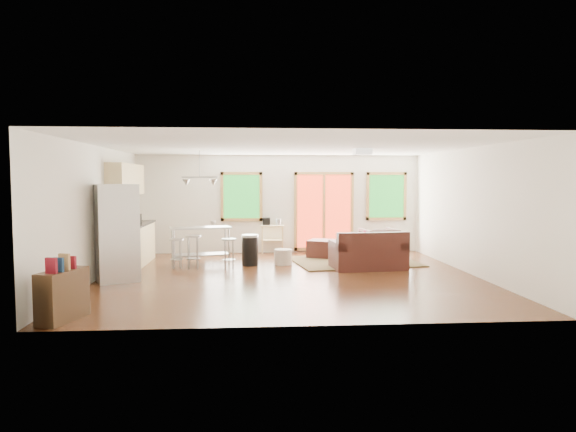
{
  "coord_description": "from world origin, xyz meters",
  "views": [
    {
      "loc": [
        -0.77,
        -10.15,
        1.93
      ],
      "look_at": [
        0.0,
        0.3,
        1.2
      ],
      "focal_mm": 32.0,
      "sensor_mm": 36.0,
      "label": 1
    }
  ],
  "objects": [
    {
      "name": "coffee_table",
      "position": [
        1.88,
        1.73,
        0.32
      ],
      "size": [
        0.97,
        0.63,
        0.37
      ],
      "rotation": [
        0.0,
        0.0,
        -0.09
      ],
      "color": "#3A2615",
      "rests_on": "floor"
    },
    {
      "name": "armchair",
      "position": [
        2.42,
        2.34,
        0.41
      ],
      "size": [
        0.91,
        0.86,
        0.83
      ],
      "primitive_type": "imported",
      "rotation": [
        0.0,
        0.0,
        3.29
      ],
      "color": "black",
      "rests_on": "floor"
    },
    {
      "name": "pouf",
      "position": [
        -0.03,
        1.48,
        0.18
      ],
      "size": [
        0.47,
        0.47,
        0.35
      ],
      "primitive_type": "cylinder",
      "rotation": [
        0.0,
        0.0,
        0.19
      ],
      "color": "beige",
      "rests_on": "floor"
    },
    {
      "name": "vase",
      "position": [
        1.94,
        1.83,
        0.52
      ],
      "size": [
        0.24,
        0.25,
        0.33
      ],
      "rotation": [
        0.0,
        0.0,
        -0.31
      ],
      "color": "silver",
      "rests_on": "coffee_table"
    },
    {
      "name": "floor",
      "position": [
        0.0,
        0.0,
        -0.01
      ],
      "size": [
        7.5,
        7.0,
        0.02
      ],
      "primitive_type": "cube",
      "color": "#3A1E0F",
      "rests_on": "ground"
    },
    {
      "name": "bar_stool_c",
      "position": [
        -1.24,
        0.97,
        0.5
      ],
      "size": [
        0.32,
        0.32,
        0.67
      ],
      "rotation": [
        0.0,
        0.0,
        0.01
      ],
      "color": "#B7BABC",
      "rests_on": "floor"
    },
    {
      "name": "right_wall",
      "position": [
        3.76,
        0.0,
        1.3
      ],
      "size": [
        0.02,
        7.0,
        2.6
      ],
      "primitive_type": "cube",
      "color": "silver",
      "rests_on": "ground"
    },
    {
      "name": "front_wall",
      "position": [
        0.0,
        -3.51,
        1.3
      ],
      "size": [
        7.5,
        0.02,
        2.6
      ],
      "primitive_type": "cube",
      "color": "silver",
      "rests_on": "ground"
    },
    {
      "name": "left_wall",
      "position": [
        -3.76,
        0.0,
        1.3
      ],
      "size": [
        0.02,
        7.0,
        2.6
      ],
      "primitive_type": "cube",
      "color": "silver",
      "rests_on": "ground"
    },
    {
      "name": "bookshelf",
      "position": [
        -3.35,
        -3.0,
        0.37
      ],
      "size": [
        0.53,
        0.85,
        0.93
      ],
      "rotation": [
        0.0,
        0.0,
        -0.31
      ],
      "color": "#3A2615",
      "rests_on": "floor"
    },
    {
      "name": "cup",
      "position": [
        -1.6,
        1.3,
        1.01
      ],
      "size": [
        0.13,
        0.11,
        0.11
      ],
      "primitive_type": "imported",
      "rotation": [
        0.0,
        0.0,
        -0.23
      ],
      "color": "white",
      "rests_on": "island"
    },
    {
      "name": "book",
      "position": [
        1.91,
        1.75,
        0.54
      ],
      "size": [
        0.21,
        0.05,
        0.28
      ],
      "primitive_type": "imported",
      "rotation": [
        0.0,
        0.0,
        0.13
      ],
      "color": "maroon",
      "rests_on": "coffee_table"
    },
    {
      "name": "cabinets",
      "position": [
        -3.49,
        1.7,
        0.93
      ],
      "size": [
        0.64,
        2.24,
        2.3
      ],
      "color": "#CFB67D",
      "rests_on": "floor"
    },
    {
      "name": "back_wall",
      "position": [
        0.0,
        3.51,
        1.3
      ],
      "size": [
        7.5,
        0.02,
        2.6
      ],
      "primitive_type": "cube",
      "color": "silver",
      "rests_on": "ground"
    },
    {
      "name": "island",
      "position": [
        -1.92,
        1.66,
        0.59
      ],
      "size": [
        1.45,
        0.85,
        0.86
      ],
      "rotation": [
        0.0,
        0.0,
        0.24
      ],
      "color": "#B7BABC",
      "rests_on": "floor"
    },
    {
      "name": "kitchen_cart",
      "position": [
        -0.21,
        3.35,
        0.65
      ],
      "size": [
        0.64,
        0.44,
        0.94
      ],
      "rotation": [
        0.0,
        0.0,
        -0.06
      ],
      "color": "#CFB67D",
      "rests_on": "floor"
    },
    {
      "name": "refrigerator",
      "position": [
        -3.32,
        -0.16,
        0.93
      ],
      "size": [
        0.97,
        0.96,
        1.86
      ],
      "rotation": [
        0.0,
        0.0,
        0.42
      ],
      "color": "#B7BABC",
      "rests_on": "floor"
    },
    {
      "name": "bar_stool_a",
      "position": [
        -2.39,
        1.17,
        0.48
      ],
      "size": [
        0.39,
        0.39,
        0.65
      ],
      "rotation": [
        0.0,
        0.0,
        0.32
      ],
      "color": "#B7BABC",
      "rests_on": "floor"
    },
    {
      "name": "bar_stool_b",
      "position": [
        -2.02,
        1.07,
        0.55
      ],
      "size": [
        0.35,
        0.35,
        0.74
      ],
      "rotation": [
        0.0,
        0.0,
        -0.01
      ],
      "color": "#B7BABC",
      "rests_on": "floor"
    },
    {
      "name": "ottoman",
      "position": [
        1.03,
        2.47,
        0.22
      ],
      "size": [
        0.88,
        0.88,
        0.44
      ],
      "primitive_type": "cube",
      "rotation": [
        0.0,
        0.0,
        -0.41
      ],
      "color": "black",
      "rests_on": "floor"
    },
    {
      "name": "loveseat",
      "position": [
        1.79,
        0.77,
        0.33
      ],
      "size": [
        1.64,
        1.02,
        0.83
      ],
      "rotation": [
        0.0,
        0.0,
        0.09
      ],
      "color": "black",
      "rests_on": "floor"
    },
    {
      "name": "rug",
      "position": [
        1.67,
        1.74,
        0.01
      ],
      "size": [
        3.08,
        2.54,
        0.03
      ],
      "primitive_type": "cube",
      "rotation": [
        0.0,
        0.0,
        0.15
      ],
      "color": "#3E5934",
      "rests_on": "floor"
    },
    {
      "name": "window_right",
      "position": [
        2.9,
        3.46,
        1.5
      ],
      "size": [
        1.1,
        0.05,
        1.3
      ],
      "color": "#175A1B",
      "rests_on": "back_wall"
    },
    {
      "name": "french_doors",
      "position": [
        1.2,
        3.46,
        1.1
      ],
      "size": [
        1.6,
        0.05,
        2.1
      ],
      "color": "red",
      "rests_on": "back_wall"
    },
    {
      "name": "window_left",
      "position": [
        -1.0,
        3.46,
        1.5
      ],
      "size": [
        1.1,
        0.05,
        1.3
      ],
      "color": "#175A1B",
      "rests_on": "back_wall"
    },
    {
      "name": "trash_can",
      "position": [
        -0.78,
        1.42,
        0.35
      ],
      "size": [
        0.49,
        0.49,
        0.7
      ],
      "rotation": [
        0.0,
        0.0,
        -0.38
      ],
      "color": "black",
      "rests_on": "floor"
    },
    {
      "name": "ceiling",
      "position": [
        0.0,
        0.0,
        2.61
      ],
      "size": [
        7.5,
        7.0,
        0.02
      ],
      "primitive_type": "cube",
      "color": "white",
      "rests_on": "ground"
    },
    {
      "name": "ceiling_flush",
      "position": [
        1.6,
        0.6,
        2.53
      ],
      "size": [
        0.35,
        0.35,
        0.12
      ],
      "primitive_type": "cube",
      "color": "white",
      "rests_on": "ceiling"
    },
    {
      "name": "pendant_light",
      "position": [
        -1.9,
        1.5,
        1.9
      ],
      "size": [
        0.8,
        0.18,
        0.79
      ],
      "color": "gray",
      "rests_on": "ceiling"
    }
  ]
}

